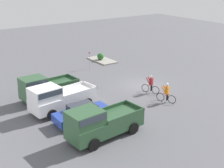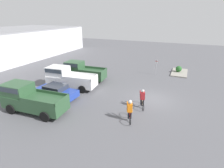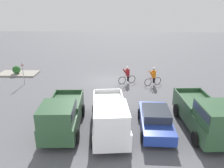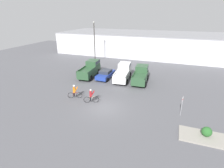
# 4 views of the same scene
# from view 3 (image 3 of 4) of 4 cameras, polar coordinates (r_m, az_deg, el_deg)

# --- Properties ---
(ground_plane) EXTENTS (80.00, 80.00, 0.00)m
(ground_plane) POSITION_cam_3_polar(r_m,az_deg,el_deg) (21.87, -1.18, 0.79)
(ground_plane) COLOR #56565B
(pickup_truck_0) EXTENTS (2.45, 5.61, 2.37)m
(pickup_truck_0) POSITION_cam_3_polar(r_m,az_deg,el_deg) (13.91, 23.35, -7.53)
(pickup_truck_0) COLOR #2D5133
(pickup_truck_0) RESTS_ON ground_plane
(sedan_0) EXTENTS (2.00, 4.31, 1.38)m
(sedan_0) POSITION_cam_3_polar(r_m,az_deg,el_deg) (13.66, 11.30, -9.08)
(sedan_0) COLOR #233D9E
(sedan_0) RESTS_ON ground_plane
(pickup_truck_1) EXTENTS (2.59, 5.69, 2.34)m
(pickup_truck_1) POSITION_cam_3_polar(r_m,az_deg,el_deg) (12.70, -0.57, -8.49)
(pickup_truck_1) COLOR white
(pickup_truck_1) RESTS_ON ground_plane
(pickup_truck_2) EXTENTS (2.41, 5.14, 2.28)m
(pickup_truck_2) POSITION_cam_3_polar(r_m,az_deg,el_deg) (13.26, -12.95, -7.90)
(pickup_truck_2) COLOR #2D5133
(pickup_truck_2) RESTS_ON ground_plane
(cyclist_0) EXTENTS (1.68, 0.77, 1.73)m
(cyclist_0) POSITION_cam_3_polar(r_m,az_deg,el_deg) (21.01, 4.01, 2.31)
(cyclist_0) COLOR black
(cyclist_0) RESTS_ON ground_plane
(cyclist_1) EXTENTS (1.66, 0.76, 1.78)m
(cyclist_1) POSITION_cam_3_polar(r_m,az_deg,el_deg) (20.85, 10.76, 2.06)
(cyclist_1) COLOR black
(cyclist_1) RESTS_ON ground_plane
(fire_lane_sign) EXTENTS (0.12, 0.29, 2.19)m
(fire_lane_sign) POSITION_cam_3_polar(r_m,az_deg,el_deg) (22.27, -22.26, 3.19)
(fire_lane_sign) COLOR #9E9EA3
(fire_lane_sign) RESTS_ON ground_plane
(curb_island) EXTENTS (4.08, 2.08, 0.15)m
(curb_island) POSITION_cam_3_polar(r_m,az_deg,el_deg) (26.07, -23.18, 2.53)
(curb_island) COLOR gray
(curb_island) RESTS_ON ground_plane
(shrub) EXTENTS (0.84, 0.84, 0.84)m
(shrub) POSITION_cam_3_polar(r_m,az_deg,el_deg) (25.83, -23.70, 3.45)
(shrub) COLOR #286028
(shrub) RESTS_ON curb_island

